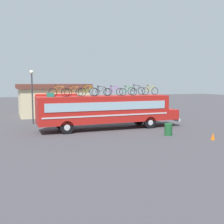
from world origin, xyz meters
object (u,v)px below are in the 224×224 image
(luggage_bag_1, at_px, (50,95))
(trash_bin, at_px, (168,129))
(rooftop_bicycle_4, at_px, (101,92))
(traffic_cone, at_px, (213,136))
(rooftop_bicycle_6, at_px, (128,91))
(rooftop_bicycle_7, at_px, (136,91))
(rooftop_bicycle_8, at_px, (150,91))
(rooftop_bicycle_5, at_px, (114,91))
(rooftop_bicycle_1, at_px, (59,92))
(rooftop_bicycle_2, at_px, (74,92))
(bus, at_px, (107,109))
(rooftop_bicycle_3, at_px, (88,92))
(street_lamp, at_px, (32,89))

(luggage_bag_1, distance_m, trash_bin, 9.87)
(rooftop_bicycle_4, bearing_deg, traffic_cone, -48.68)
(rooftop_bicycle_6, height_order, rooftop_bicycle_7, rooftop_bicycle_7)
(rooftop_bicycle_7, bearing_deg, rooftop_bicycle_8, -19.14)
(rooftop_bicycle_5, distance_m, rooftop_bicycle_6, 1.26)
(luggage_bag_1, height_order, rooftop_bicycle_1, rooftop_bicycle_1)
(rooftop_bicycle_2, xyz_separation_m, rooftop_bicycle_7, (6.05, 0.33, 0.04))
(bus, relative_size, rooftop_bicycle_3, 7.42)
(bus, height_order, rooftop_bicycle_5, rooftop_bicycle_5)
(rooftop_bicycle_4, height_order, traffic_cone, rooftop_bicycle_4)
(bus, distance_m, rooftop_bicycle_2, 3.33)
(luggage_bag_1, height_order, rooftop_bicycle_4, rooftop_bicycle_4)
(rooftop_bicycle_3, bearing_deg, trash_bin, -38.86)
(rooftop_bicycle_3, bearing_deg, rooftop_bicycle_1, -179.50)
(rooftop_bicycle_1, height_order, rooftop_bicycle_7, rooftop_bicycle_7)
(rooftop_bicycle_6, distance_m, traffic_cone, 8.28)
(street_lamp, bearing_deg, rooftop_bicycle_2, -61.71)
(rooftop_bicycle_7, xyz_separation_m, trash_bin, (0.35, -5.00, -2.90))
(rooftop_bicycle_4, distance_m, traffic_cone, 9.80)
(street_lamp, bearing_deg, rooftop_bicycle_6, -37.72)
(traffic_cone, bearing_deg, rooftop_bicycle_2, 139.45)
(rooftop_bicycle_6, bearing_deg, rooftop_bicycle_4, 174.41)
(rooftop_bicycle_2, bearing_deg, traffic_cone, -40.55)
(luggage_bag_1, bearing_deg, rooftop_bicycle_2, 6.08)
(rooftop_bicycle_3, xyz_separation_m, traffic_cone, (7.38, -6.86, -3.10))
(bus, relative_size, rooftop_bicycle_1, 7.48)
(trash_bin, bearing_deg, street_lamp, 132.67)
(rooftop_bicycle_3, xyz_separation_m, rooftop_bicycle_8, (6.15, 0.32, -0.01))
(bus, height_order, traffic_cone, bus)
(rooftop_bicycle_5, xyz_separation_m, street_lamp, (-6.57, 5.55, 0.19))
(traffic_cone, bearing_deg, luggage_bag_1, 146.08)
(rooftop_bicycle_5, bearing_deg, trash_bin, -58.87)
(rooftop_bicycle_5, bearing_deg, street_lamp, 139.85)
(rooftop_bicycle_6, bearing_deg, street_lamp, 142.28)
(rooftop_bicycle_4, height_order, trash_bin, rooftop_bicycle_4)
(rooftop_bicycle_8, distance_m, street_lamp, 11.64)
(rooftop_bicycle_1, relative_size, street_lamp, 0.33)
(rooftop_bicycle_8, bearing_deg, rooftop_bicycle_3, -177.06)
(rooftop_bicycle_1, xyz_separation_m, traffic_cone, (9.81, -6.84, -3.08))
(rooftop_bicycle_6, bearing_deg, traffic_cone, -61.35)
(rooftop_bicycle_3, xyz_separation_m, rooftop_bicycle_7, (4.94, 0.74, 0.00))
(rooftop_bicycle_6, relative_size, rooftop_bicycle_7, 0.96)
(rooftop_bicycle_6, xyz_separation_m, traffic_cone, (3.69, -6.75, -3.07))
(rooftop_bicycle_3, relative_size, rooftop_bicycle_5, 1.00)
(rooftop_bicycle_5, relative_size, street_lamp, 0.33)
(bus, relative_size, rooftop_bicycle_6, 7.55)
(trash_bin, height_order, street_lamp, street_lamp)
(rooftop_bicycle_2, distance_m, traffic_cone, 11.59)
(street_lamp, bearing_deg, traffic_cone, -48.09)
(rooftop_bicycle_6, bearing_deg, rooftop_bicycle_5, 159.08)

